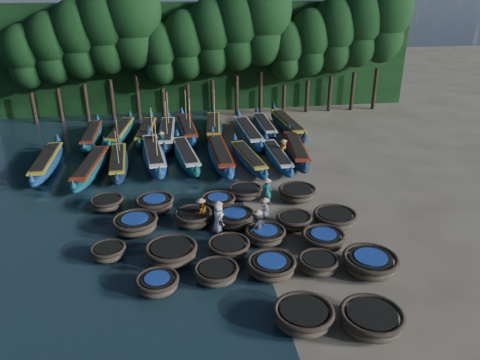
{
  "coord_description": "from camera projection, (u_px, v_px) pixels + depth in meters",
  "views": [
    {
      "loc": [
        -4.01,
        -23.26,
        12.43
      ],
      "look_at": [
        -0.14,
        1.64,
        1.3
      ],
      "focal_mm": 35.0,
      "sensor_mm": 36.0,
      "label": 1
    }
  ],
  "objects": [
    {
      "name": "long_boat_8",
      "position": [
        296.0,
        150.0,
        34.29
      ],
      "size": [
        2.39,
        8.34,
        1.48
      ],
      "rotation": [
        0.0,
        0.0,
        -0.11
      ],
      "color": "#10243B",
      "rests_on": "ground"
    },
    {
      "name": "long_boat_0",
      "position": [
        47.0,
        162.0,
        32.15
      ],
      "size": [
        1.5,
        8.1,
        1.43
      ],
      "rotation": [
        0.0,
        0.0,
        -0.01
      ],
      "color": "navy",
      "rests_on": "ground"
    },
    {
      "name": "foliage_wall",
      "position": [
        207.0,
        57.0,
        45.83
      ],
      "size": [
        40.0,
        3.0,
        10.0
      ],
      "primitive_type": "cube",
      "color": "black",
      "rests_on": "ground"
    },
    {
      "name": "coracle_20",
      "position": [
        107.0,
        203.0,
        26.81
      ],
      "size": [
        2.08,
        2.08,
        0.7
      ],
      "rotation": [
        0.0,
        0.0,
        0.2
      ],
      "color": "brown",
      "rests_on": "ground"
    },
    {
      "name": "fisherman_3",
      "position": [
        258.0,
        225.0,
        23.53
      ],
      "size": [
        1.19,
        1.03,
        1.8
      ],
      "rotation": [
        0.0,
        0.0,
        3.66
      ],
      "color": "black",
      "rests_on": "ground"
    },
    {
      "name": "long_boat_14",
      "position": [
        214.0,
        128.0,
        39.38
      ],
      "size": [
        2.27,
        8.36,
        3.57
      ],
      "rotation": [
        0.0,
        0.0,
        -0.1
      ],
      "color": "#10243B",
      "rests_on": "ground"
    },
    {
      "name": "tree_11",
      "position": [
        310.0,
        42.0,
        43.31
      ],
      "size": [
        4.09,
        4.09,
        9.65
      ],
      "color": "black",
      "rests_on": "ground"
    },
    {
      "name": "tree_5",
      "position": [
        160.0,
        53.0,
        41.64
      ],
      "size": [
        3.68,
        3.68,
        8.68
      ],
      "color": "black",
      "rests_on": "ground"
    },
    {
      "name": "coracle_8",
      "position": [
        318.0,
        263.0,
        21.18
      ],
      "size": [
        1.88,
        1.88,
        0.71
      ],
      "rotation": [
        0.0,
        0.0,
        0.07
      ],
      "color": "brown",
      "rests_on": "ground"
    },
    {
      "name": "long_boat_10",
      "position": [
        121.0,
        133.0,
        38.18
      ],
      "size": [
        2.54,
        7.97,
        1.42
      ],
      "rotation": [
        0.0,
        0.0,
        -0.15
      ],
      "color": "#0E4851",
      "rests_on": "ground"
    },
    {
      "name": "tree_14",
      "position": [
        383.0,
        18.0,
        43.46
      ],
      "size": [
        5.34,
        5.34,
        12.58
      ],
      "color": "black",
      "rests_on": "ground"
    },
    {
      "name": "long_boat_7",
      "position": [
        277.0,
        157.0,
        33.25
      ],
      "size": [
        1.49,
        7.33,
        1.29
      ],
      "rotation": [
        0.0,
        0.0,
        0.03
      ],
      "color": "navy",
      "rests_on": "ground"
    },
    {
      "name": "coracle_13",
      "position": [
        265.0,
        235.0,
        23.55
      ],
      "size": [
        2.26,
        2.26,
        0.69
      ],
      "rotation": [
        0.0,
        0.0,
        -0.19
      ],
      "color": "brown",
      "rests_on": "ground"
    },
    {
      "name": "coracle_7",
      "position": [
        271.0,
        266.0,
        20.95
      ],
      "size": [
        2.28,
        2.28,
        0.74
      ],
      "rotation": [
        0.0,
        0.0,
        0.09
      ],
      "color": "brown",
      "rests_on": "ground"
    },
    {
      "name": "long_boat_15",
      "position": [
        248.0,
        133.0,
        37.98
      ],
      "size": [
        1.92,
        8.66,
        1.53
      ],
      "rotation": [
        0.0,
        0.0,
        0.05
      ],
      "color": "navy",
      "rests_on": "ground"
    },
    {
      "name": "coracle_21",
      "position": [
        155.0,
        204.0,
        26.5
      ],
      "size": [
        2.62,
        2.62,
        0.84
      ],
      "rotation": [
        0.0,
        0.0,
        0.36
      ],
      "color": "brown",
      "rests_on": "ground"
    },
    {
      "name": "long_boat_12",
      "position": [
        167.0,
        134.0,
        37.68
      ],
      "size": [
        1.99,
        8.77,
        3.73
      ],
      "rotation": [
        0.0,
        0.0,
        -0.05
      ],
      "color": "#10243B",
      "rests_on": "ground"
    },
    {
      "name": "fisherman_4",
      "position": [
        265.0,
        211.0,
        24.98
      ],
      "size": [
        0.57,
        0.95,
        1.72
      ],
      "rotation": [
        0.0,
        0.0,
        4.95
      ],
      "color": "silver",
      "rests_on": "ground"
    },
    {
      "name": "long_boat_2",
      "position": [
        118.0,
        162.0,
        32.25
      ],
      "size": [
        1.75,
        7.61,
        3.24
      ],
      "rotation": [
        0.0,
        0.0,
        0.06
      ],
      "color": "#10243B",
      "rests_on": "ground"
    },
    {
      "name": "long_boat_4",
      "position": [
        186.0,
        155.0,
        33.44
      ],
      "size": [
        2.4,
        7.95,
        1.41
      ],
      "rotation": [
        0.0,
        0.0,
        0.13
      ],
      "color": "#0E4851",
      "rests_on": "ground"
    },
    {
      "name": "long_boat_9",
      "position": [
        92.0,
        136.0,
        37.57
      ],
      "size": [
        1.45,
        7.68,
        1.35
      ],
      "rotation": [
        0.0,
        0.0,
        -0.01
      ],
      "color": "#0E4851",
      "rests_on": "ground"
    },
    {
      "name": "long_boat_1",
      "position": [
        91.0,
        167.0,
        31.38
      ],
      "size": [
        2.43,
        8.06,
        1.43
      ],
      "rotation": [
        0.0,
        0.0,
        -0.13
      ],
      "color": "#0E4851",
      "rests_on": "ground"
    },
    {
      "name": "fisherman_2",
      "position": [
        201.0,
        211.0,
        24.94
      ],
      "size": [
        0.88,
        0.78,
        1.71
      ],
      "rotation": [
        0.0,
        0.0,
        3.47
      ],
      "color": "#B46018",
      "rests_on": "ground"
    },
    {
      "name": "coracle_6",
      "position": [
        216.0,
        273.0,
        20.57
      ],
      "size": [
        2.31,
        2.31,
        0.67
      ],
      "rotation": [
        0.0,
        0.0,
        -0.28
      ],
      "color": "brown",
      "rests_on": "ground"
    },
    {
      "name": "coracle_15",
      "position": [
        135.0,
        224.0,
        24.38
      ],
      "size": [
        2.73,
        2.73,
        0.83
      ],
      "rotation": [
        0.0,
        0.0,
        0.26
      ],
      "color": "brown",
      "rests_on": "ground"
    },
    {
      "name": "coracle_17",
      "position": [
        234.0,
        218.0,
        24.93
      ],
      "size": [
        2.5,
        2.5,
        0.85
      ],
      "rotation": [
        0.0,
        0.0,
        -0.3
      ],
      "color": "brown",
      "rests_on": "ground"
    },
    {
      "name": "long_boat_13",
      "position": [
        187.0,
        129.0,
        38.98
      ],
      "size": [
        2.0,
        8.41,
        3.58
      ],
      "rotation": [
        0.0,
        0.0,
        0.06
      ],
      "color": "navy",
      "rests_on": "ground"
    },
    {
      "name": "coracle_3",
      "position": [
        303.0,
        316.0,
        17.88
      ],
      "size": [
        2.84,
        2.84,
        0.79
      ],
      "rotation": [
        0.0,
        0.0,
        -0.35
      ],
      "color": "brown",
      "rests_on": "ground"
    },
    {
      "name": "long_boat_11",
      "position": [
        146.0,
        132.0,
        38.39
      ],
      "size": [
        2.18,
        7.77,
        1.37
      ],
      "rotation": [
        0.0,
        0.0,
        -0.11
      ],
      "color": "#0E4851",
      "rests_on": "ground"
    },
    {
      "name": "fisherman_5",
      "position": [
        162.0,
        142.0,
        35.08
      ],
      "size": [
        1.56,
        1.01,
        1.81
      ],
      "rotation": [
        0.0,
        0.0,
        3.53
      ],
      "color": "#18645C",
      "rests_on": "ground"
    },
    {
      "name": "ground",
      "position": [
        247.0,
        212.0,
        26.61
      ],
      "size": [
        120.0,
        120.0,
        0.0
      ],
      "primitive_type": "plane",
      "color": "gray",
      "rests_on": "ground"
    },
    {
      "name": "coracle_16",
      "position": [
        193.0,
        218.0,
        25.02
      ],
      "size": [
        2.39,
        2.39,
        0.83
      ],
      "rotation": [
        0.0,
        0.0,
        -0.31
      ],
      "color": "brown",
      "rests_on": "ground"
    },
    {
      "name": "tree_8",
      "position": [
        236.0,
        28.0,
        41.79
      ],
      "size": [
        4.92,
        4.92,
        11.6
      ],
      "color": "black",
      "rests_on": "ground"
    },
    {
      "name": "long_boat_3",
      "position": [
        154.0,
        155.0,
        33.32
      ],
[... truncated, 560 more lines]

